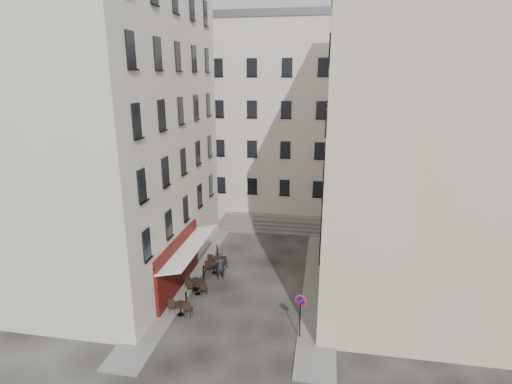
% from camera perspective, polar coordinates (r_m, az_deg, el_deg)
% --- Properties ---
extents(ground, '(90.00, 90.00, 0.00)m').
position_cam_1_polar(ground, '(25.20, -1.86, -15.54)').
color(ground, black).
rests_on(ground, ground).
extents(sidewalk_left, '(2.00, 22.00, 0.12)m').
position_cam_1_polar(sidewalk_left, '(29.63, -8.94, -10.46)').
color(sidewalk_left, slate).
rests_on(sidewalk_left, ground).
extents(sidewalk_right, '(2.00, 18.00, 0.12)m').
position_cam_1_polar(sidewalk_right, '(27.36, 8.98, -12.86)').
color(sidewalk_right, slate).
rests_on(sidewalk_right, ground).
extents(building_left, '(12.20, 16.20, 20.60)m').
position_cam_1_polar(building_left, '(28.42, -22.22, 9.06)').
color(building_left, beige).
rests_on(building_left, ground).
extents(building_right, '(12.20, 14.20, 18.60)m').
position_cam_1_polar(building_right, '(25.51, 23.60, 5.95)').
color(building_right, '#C2B190').
rests_on(building_right, ground).
extents(building_back, '(18.20, 10.20, 18.60)m').
position_cam_1_polar(building_back, '(40.54, 2.17, 10.58)').
color(building_back, beige).
rests_on(building_back, ground).
extents(cafe_storefront, '(1.74, 7.30, 3.50)m').
position_cam_1_polar(cafe_storefront, '(26.25, -10.84, -9.80)').
color(cafe_storefront, '#450909').
rests_on(cafe_storefront, ground).
extents(stone_steps, '(9.00, 3.15, 0.80)m').
position_cam_1_polar(stone_steps, '(36.20, 2.20, -4.63)').
color(stone_steps, '#5D5B58').
rests_on(stone_steps, ground).
extents(bollard_near, '(0.12, 0.12, 0.98)m').
position_cam_1_polar(bollard_near, '(24.90, -9.95, -14.81)').
color(bollard_near, black).
rests_on(bollard_near, ground).
extents(bollard_mid, '(0.12, 0.12, 0.98)m').
position_cam_1_polar(bollard_mid, '(27.79, -7.50, -11.22)').
color(bollard_mid, black).
rests_on(bollard_mid, ground).
extents(bollard_far, '(0.12, 0.12, 0.98)m').
position_cam_1_polar(bollard_far, '(30.80, -5.56, -8.30)').
color(bollard_far, black).
rests_on(bollard_far, ground).
extents(no_parking_sign, '(0.55, 0.22, 2.52)m').
position_cam_1_polar(no_parking_sign, '(21.46, 6.36, -16.21)').
color(no_parking_sign, black).
rests_on(no_parking_sign, ground).
extents(bistro_table_a, '(1.40, 0.66, 0.98)m').
position_cam_1_polar(bistro_table_a, '(24.21, -10.72, -15.90)').
color(bistro_table_a, black).
rests_on(bistro_table_a, ground).
extents(bistro_table_b, '(1.31, 0.61, 0.92)m').
position_cam_1_polar(bistro_table_b, '(26.07, -8.34, -13.36)').
color(bistro_table_b, black).
rests_on(bistro_table_b, ground).
extents(bistro_table_c, '(1.41, 0.66, 0.99)m').
position_cam_1_polar(bistro_table_c, '(26.47, -8.58, -12.79)').
color(bistro_table_c, black).
rests_on(bistro_table_c, ground).
extents(bistro_table_d, '(1.29, 0.61, 0.91)m').
position_cam_1_polar(bistro_table_d, '(28.44, -6.00, -10.63)').
color(bistro_table_d, black).
rests_on(bistro_table_d, ground).
extents(bistro_table_e, '(1.43, 0.67, 1.01)m').
position_cam_1_polar(bistro_table_e, '(29.15, -5.49, -9.81)').
color(bistro_table_e, black).
rests_on(bistro_table_e, ground).
extents(pedestrian, '(0.83, 0.76, 1.90)m').
position_cam_1_polar(pedestrian, '(27.45, -5.14, -10.51)').
color(pedestrian, '#232228').
rests_on(pedestrian, ground).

